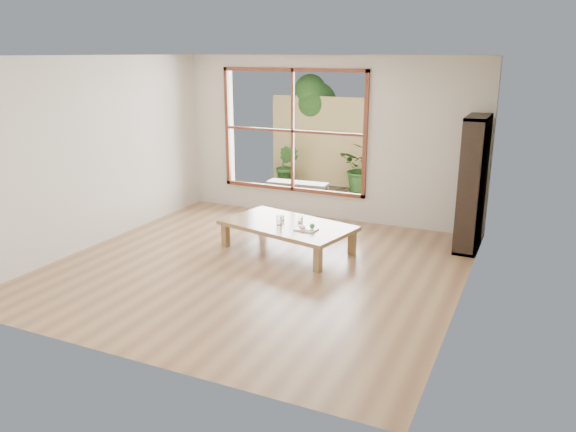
% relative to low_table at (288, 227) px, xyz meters
% --- Properties ---
extents(ground, '(5.00, 5.00, 0.00)m').
position_rel_low_table_xyz_m(ground, '(-0.09, -0.71, -0.34)').
color(ground, '#A68053').
rests_on(ground, ground).
extents(low_table, '(1.93, 1.36, 0.38)m').
position_rel_low_table_xyz_m(low_table, '(0.00, 0.00, 0.00)').
color(low_table, '#9E774C').
rests_on(low_table, ground).
extents(floor_cushion, '(0.73, 0.73, 0.08)m').
position_rel_low_table_xyz_m(floor_cushion, '(-0.22, 0.97, -0.30)').
color(floor_cushion, beige).
rests_on(floor_cushion, ground).
extents(bookshelf, '(0.29, 0.83, 1.83)m').
position_rel_low_table_xyz_m(bookshelf, '(2.24, 1.15, 0.58)').
color(bookshelf, black).
rests_on(bookshelf, ground).
extents(glass_tall, '(0.08, 0.08, 0.14)m').
position_rel_low_table_xyz_m(glass_tall, '(-0.08, -0.11, 0.12)').
color(glass_tall, silver).
rests_on(glass_tall, low_table).
extents(glass_mid, '(0.06, 0.06, 0.09)m').
position_rel_low_table_xyz_m(glass_mid, '(0.15, 0.08, 0.09)').
color(glass_mid, silver).
rests_on(glass_mid, low_table).
extents(glass_short, '(0.06, 0.06, 0.08)m').
position_rel_low_table_xyz_m(glass_short, '(0.12, 0.17, 0.09)').
color(glass_short, silver).
rests_on(glass_short, low_table).
extents(glass_small, '(0.07, 0.07, 0.08)m').
position_rel_low_table_xyz_m(glass_small, '(-0.13, 0.10, 0.09)').
color(glass_small, silver).
rests_on(glass_small, low_table).
extents(food_tray, '(0.29, 0.22, 0.09)m').
position_rel_low_table_xyz_m(food_tray, '(0.36, -0.15, 0.07)').
color(food_tray, white).
rests_on(food_tray, low_table).
extents(deck, '(2.80, 2.00, 0.05)m').
position_rel_low_table_xyz_m(deck, '(-0.69, 2.85, -0.34)').
color(deck, '#382F29').
rests_on(deck, ground).
extents(garden_bench, '(1.12, 0.39, 0.35)m').
position_rel_low_table_xyz_m(garden_bench, '(-0.91, 2.42, -0.02)').
color(garden_bench, black).
rests_on(garden_bench, deck).
extents(bamboo_fence, '(2.80, 0.06, 1.80)m').
position_rel_low_table_xyz_m(bamboo_fence, '(-0.69, 3.85, 0.56)').
color(bamboo_fence, tan).
rests_on(bamboo_fence, ground).
extents(shrub_right, '(1.03, 0.94, 1.00)m').
position_rel_low_table_xyz_m(shrub_right, '(0.01, 3.48, 0.19)').
color(shrub_right, '#305A21').
rests_on(shrub_right, deck).
extents(shrub_left, '(0.47, 0.38, 0.85)m').
position_rel_low_table_xyz_m(shrub_left, '(-1.58, 3.41, 0.11)').
color(shrub_left, '#305A21').
rests_on(shrub_left, deck).
extents(garden_tree, '(1.04, 0.85, 2.22)m').
position_rel_low_table_xyz_m(garden_tree, '(-1.37, 4.15, 1.29)').
color(garden_tree, '#4C3D2D').
rests_on(garden_tree, ground).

